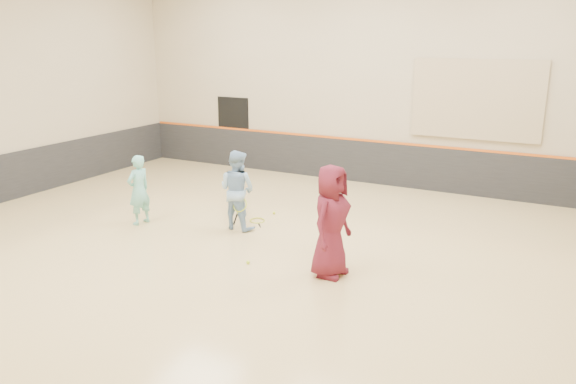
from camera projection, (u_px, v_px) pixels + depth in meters
The scene contains 14 objects.
room at pixel (262, 212), 10.70m from camera, with size 15.04×12.04×6.22m.
wainscot_back at pixel (368, 162), 15.85m from camera, with size 14.90×0.04×1.20m, color #232326.
wainscot_left at pixel (5, 178), 14.09m from camera, with size 0.04×11.90×1.20m, color #232326.
accent_stripe at pixel (369, 141), 15.67m from camera, with size 14.90×0.03×0.06m, color #D85914.
acoustic_panel at pixel (476, 100), 14.07m from camera, with size 3.20×0.08×2.00m, color tan.
doorway at pixel (234, 132), 17.73m from camera, with size 1.10×0.05×2.20m, color black.
girl at pixel (139, 190), 12.33m from camera, with size 0.57×0.37×1.56m, color #76CDC1.
instructor at pixel (237, 190), 12.02m from camera, with size 0.84×0.65×1.73m, color #8DB4DA.
young_man at pixel (331, 221), 9.60m from camera, with size 0.97×0.63×1.98m, color maroon.
held_racket at pixel (240, 205), 11.88m from camera, with size 0.45×0.45×0.62m, color #A2B828, non-canonical shape.
spare_racket at pixel (257, 219), 12.68m from camera, with size 0.76×0.76×0.09m, color gold, non-canonical shape.
ball_under_racket at pixel (248, 262), 10.30m from camera, with size 0.07×0.07×0.07m, color #C8E735.
ball_in_hand at pixel (333, 210), 9.36m from camera, with size 0.07×0.07×0.07m, color #D8EF37.
ball_beside_spare at pixel (274, 213), 13.18m from camera, with size 0.07×0.07×0.07m, color yellow.
Camera 1 is at (5.17, -8.81, 4.05)m, focal length 35.00 mm.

